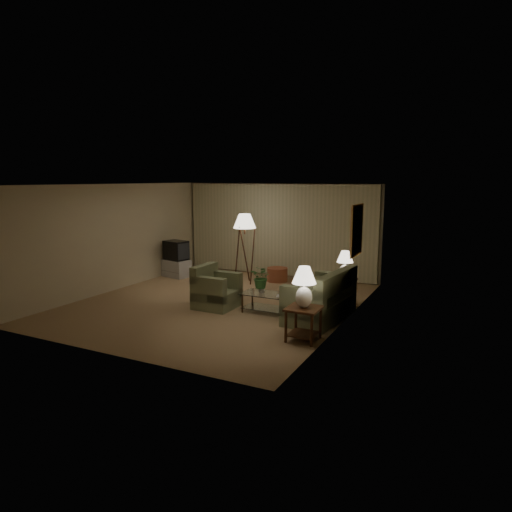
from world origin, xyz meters
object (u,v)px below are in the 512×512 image
(table_lamp_near, at_px, (304,283))
(coffee_table, at_px, (268,300))
(side_table_far, at_px, (344,287))
(vase, at_px, (261,290))
(side_table_near, at_px, (303,318))
(crt_tv, at_px, (176,250))
(table_lamp_far, at_px, (345,262))
(tv_cabinet, at_px, (177,268))
(ottoman, at_px, (277,275))
(armchair, at_px, (217,291))
(floor_lamp, at_px, (245,247))
(sofa, at_px, (320,299))

(table_lamp_near, relative_size, coffee_table, 0.65)
(table_lamp_near, bearing_deg, side_table_far, 90.00)
(side_table_far, distance_m, coffee_table, 1.86)
(side_table_far, bearing_deg, vase, -136.55)
(side_table_near, xyz_separation_m, table_lamp_near, (-0.00, 0.00, 0.62))
(table_lamp_near, height_order, crt_tv, table_lamp_near)
(side_table_far, relative_size, table_lamp_far, 0.94)
(tv_cabinet, bearing_deg, ottoman, 27.37)
(armchair, relative_size, table_lamp_far, 1.40)
(armchair, bearing_deg, tv_cabinet, 51.02)
(floor_lamp, bearing_deg, side_table_near, -49.38)
(sofa, relative_size, crt_tv, 2.69)
(tv_cabinet, distance_m, floor_lamp, 2.29)
(side_table_far, relative_size, table_lamp_near, 0.82)
(armchair, distance_m, floor_lamp, 2.57)
(crt_tv, height_order, vase, crt_tv)
(side_table_near, height_order, ottoman, side_table_near)
(table_lamp_near, xyz_separation_m, floor_lamp, (-3.04, 3.55, -0.04))
(armchair, distance_m, vase, 1.05)
(table_lamp_near, bearing_deg, side_table_near, -26.57)
(coffee_table, bearing_deg, vase, 180.00)
(armchair, relative_size, side_table_far, 1.48)
(sofa, distance_m, ottoman, 3.52)
(crt_tv, xyz_separation_m, floor_lamp, (2.16, 0.18, 0.21))
(sofa, xyz_separation_m, side_table_far, (0.15, 1.25, 0.00))
(coffee_table, relative_size, floor_lamp, 0.59)
(sofa, height_order, floor_lamp, floor_lamp)
(side_table_near, bearing_deg, vase, 138.74)
(table_lamp_far, bearing_deg, sofa, -96.84)
(crt_tv, height_order, ottoman, crt_tv)
(crt_tv, xyz_separation_m, vase, (3.78, -2.11, -0.29))
(floor_lamp, distance_m, vase, 2.85)
(sofa, distance_m, side_table_near, 1.36)
(armchair, height_order, coffee_table, armchair)
(sofa, bearing_deg, table_lamp_far, 178.65)
(crt_tv, xyz_separation_m, ottoman, (2.88, 0.75, -0.59))
(sofa, height_order, side_table_far, sofa)
(side_table_far, height_order, crt_tv, crt_tv)
(armchair, height_order, vase, armchair)
(sofa, bearing_deg, side_table_near, 11.83)
(floor_lamp, bearing_deg, crt_tv, -175.20)
(table_lamp_far, height_order, floor_lamp, floor_lamp)
(tv_cabinet, bearing_deg, coffee_table, -15.56)
(armchair, relative_size, vase, 5.99)
(side_table_far, relative_size, ottoman, 1.05)
(side_table_far, distance_m, table_lamp_near, 2.68)
(armchair, distance_m, coffee_table, 1.20)
(armchair, xyz_separation_m, vase, (1.04, 0.13, 0.12))
(armchair, bearing_deg, coffee_table, -83.47)
(ottoman, bearing_deg, floor_lamp, -141.68)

